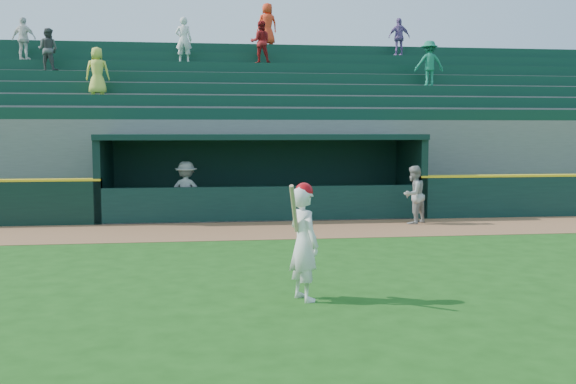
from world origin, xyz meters
name	(u,v)px	position (x,y,z in m)	size (l,w,h in m)	color
ground	(299,271)	(0.00, 0.00, 0.00)	(120.00, 120.00, 0.00)	#194A12
warning_track	(272,230)	(0.00, 4.90, 0.01)	(40.00, 3.00, 0.01)	brown
dugout_player_front	(413,195)	(3.99, 5.55, 0.80)	(0.78, 0.61, 1.60)	#969792
dugout_player_inside	(186,191)	(-2.23, 6.99, 0.85)	(1.09, 0.63, 1.69)	#9F9F9A
dugout	(261,170)	(0.00, 8.00, 1.36)	(9.40, 2.80, 2.46)	slate
stands	(249,135)	(-0.04, 12.57, 2.40)	(34.50, 6.25, 7.62)	slate
batter_at_plate	(304,241)	(-0.22, -2.00, 0.90)	(0.63, 0.84, 1.80)	white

